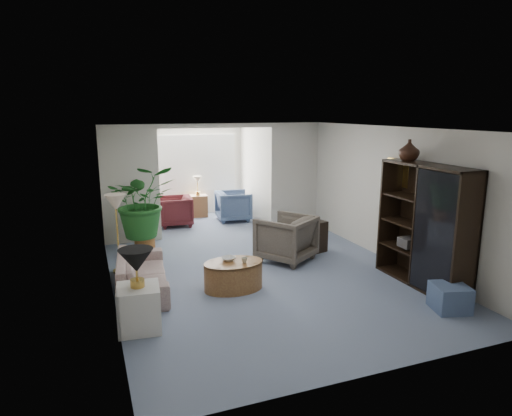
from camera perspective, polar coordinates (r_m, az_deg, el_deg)
name	(u,v)px	position (r m, az deg, el deg)	size (l,w,h in m)	color
floor	(269,279)	(7.67, 1.62, -8.96)	(6.00, 6.00, 0.00)	gray
sunroom_floor	(207,223)	(11.39, -6.28, -1.88)	(2.60, 2.60, 0.00)	gray
back_pier_left	(131,185)	(9.76, -15.65, 2.83)	(1.20, 0.12, 2.50)	silver
back_pier_right	(295,176)	(10.77, 4.92, 4.11)	(1.20, 0.12, 2.50)	silver
back_header	(217,126)	(9.99, -4.99, 10.37)	(2.60, 0.12, 0.10)	silver
window_pane	(195,163)	(12.17, -7.74, 5.70)	(2.20, 0.02, 1.50)	white
window_blinds	(195,163)	(12.15, -7.70, 5.69)	(2.20, 0.02, 1.50)	white
framed_picture	(399,172)	(8.40, 17.72, 4.33)	(0.04, 0.50, 0.40)	beige
sofa	(142,273)	(7.37, -14.29, -7.97)	(1.89, 0.74, 0.55)	#B8AC9C
end_table	(139,308)	(6.10, -14.65, -12.21)	(0.53, 0.53, 0.59)	silver
table_lamp	(136,261)	(5.87, -14.99, -6.48)	(0.44, 0.44, 0.30)	black
floor_lamp	(115,202)	(7.99, -17.42, 0.69)	(0.36, 0.36, 0.28)	beige
coffee_table	(233,275)	(7.18, -2.88, -8.56)	(0.95, 0.95, 0.45)	olive
coffee_bowl	(228,259)	(7.17, -3.53, -6.45)	(0.23, 0.23, 0.06)	silver
coffee_cup	(244,260)	(7.05, -1.48, -6.65)	(0.09, 0.09, 0.08)	beige
wingback_chair	(286,238)	(8.47, 3.83, -3.83)	(0.92, 0.95, 0.86)	#665C50
side_table_dark	(311,236)	(9.06, 7.06, -3.60)	(0.52, 0.41, 0.62)	black
entertainment_cabinet	(425,226)	(7.63, 20.64, -2.13)	(0.47, 1.77, 1.97)	black
cabinet_urn	(409,150)	(7.82, 18.87, 6.97)	(0.34, 0.34, 0.35)	black
ottoman	(450,298)	(7.04, 23.42, -10.41)	(0.47, 0.47, 0.37)	slate
plant_pot	(145,244)	(9.26, -13.93, -4.50)	(0.40, 0.40, 0.32)	#A5642F
house_plant	(143,201)	(9.05, -14.21, 0.83)	(1.29, 1.12, 1.44)	#226323
sunroom_chair_blue	(234,206)	(11.51, -2.87, 0.27)	(0.81, 0.84, 0.76)	slate
sunroom_chair_maroon	(175,211)	(11.15, -10.22, -0.39)	(0.78, 0.80, 0.73)	#561D22
sunroom_table	(198,206)	(12.04, -7.37, 0.27)	(0.47, 0.37, 0.58)	olive
shelf_clutter	(432,230)	(7.45, 21.41, -2.58)	(0.30, 1.10, 1.06)	#2A2824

